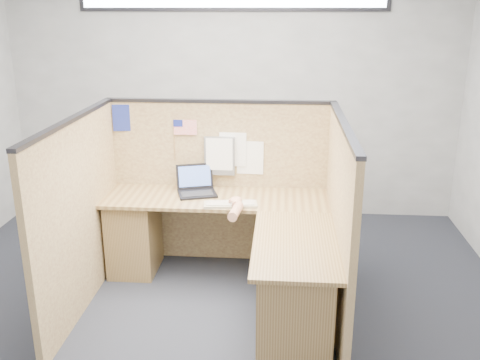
# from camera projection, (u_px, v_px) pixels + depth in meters

# --- Properties ---
(floor) EXTENTS (5.00, 5.00, 0.00)m
(floor) POSITION_uv_depth(u_px,v_px,m) (207.00, 312.00, 4.24)
(floor) COLOR #20252E
(floor) RESTS_ON ground
(wall_back) EXTENTS (5.00, 0.00, 5.00)m
(wall_back) POSITION_uv_depth(u_px,v_px,m) (233.00, 92.00, 5.94)
(wall_back) COLOR #939698
(wall_back) RESTS_ON floor
(wall_front) EXTENTS (5.00, 0.00, 5.00)m
(wall_front) POSITION_uv_depth(u_px,v_px,m) (98.00, 313.00, 1.67)
(wall_front) COLOR #939698
(wall_front) RESTS_ON floor
(cubicle_partitions) EXTENTS (2.06, 1.83, 1.53)m
(cubicle_partitions) POSITION_uv_depth(u_px,v_px,m) (212.00, 203.00, 4.41)
(cubicle_partitions) COLOR brown
(cubicle_partitions) RESTS_ON floor
(l_desk) EXTENTS (1.95, 1.75, 0.73)m
(l_desk) POSITION_uv_depth(u_px,v_px,m) (233.00, 253.00, 4.37)
(l_desk) COLOR brown
(l_desk) RESTS_ON floor
(laptop) EXTENTS (0.38, 0.40, 0.24)m
(laptop) POSITION_uv_depth(u_px,v_px,m) (198.00, 186.00, 4.75)
(laptop) COLOR black
(laptop) RESTS_ON l_desk
(keyboard) EXTENTS (0.46, 0.20, 0.03)m
(keyboard) POSITION_uv_depth(u_px,v_px,m) (230.00, 204.00, 4.45)
(keyboard) COLOR tan
(keyboard) RESTS_ON l_desk
(mouse) EXTENTS (0.12, 0.07, 0.05)m
(mouse) POSITION_uv_depth(u_px,v_px,m) (236.00, 203.00, 4.44)
(mouse) COLOR #BCBCC1
(mouse) RESTS_ON l_desk
(hand_forearm) EXTENTS (0.12, 0.42, 0.09)m
(hand_forearm) POSITION_uv_depth(u_px,v_px,m) (236.00, 208.00, 4.29)
(hand_forearm) COLOR tan
(hand_forearm) RESTS_ON l_desk
(blue_poster) EXTENTS (0.18, 0.03, 0.24)m
(blue_poster) POSITION_uv_depth(u_px,v_px,m) (123.00, 118.00, 4.80)
(blue_poster) COLOR navy
(blue_poster) RESTS_ON cubicle_partitions
(american_flag) EXTENTS (0.21, 0.01, 0.37)m
(american_flag) POSITION_uv_depth(u_px,v_px,m) (182.00, 129.00, 4.78)
(american_flag) COLOR olive
(american_flag) RESTS_ON cubicle_partitions
(file_holder) EXTENTS (0.27, 0.05, 0.35)m
(file_holder) POSITION_uv_depth(u_px,v_px,m) (220.00, 156.00, 4.81)
(file_holder) COLOR slate
(file_holder) RESTS_ON cubicle_partitions
(paper_left) EXTENTS (0.24, 0.02, 0.31)m
(paper_left) POSITION_uv_depth(u_px,v_px,m) (233.00, 149.00, 4.81)
(paper_left) COLOR white
(paper_left) RESTS_ON cubicle_partitions
(paper_right) EXTENTS (0.24, 0.01, 0.31)m
(paper_right) POSITION_uv_depth(u_px,v_px,m) (250.00, 158.00, 4.82)
(paper_right) COLOR white
(paper_right) RESTS_ON cubicle_partitions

